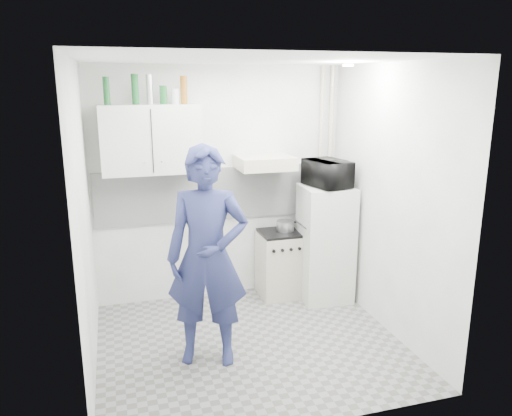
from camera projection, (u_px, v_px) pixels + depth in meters
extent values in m
plane|color=slate|center=(250.00, 343.00, 4.75)|extent=(2.80, 2.80, 0.00)
plane|color=white|center=(249.00, 59.00, 4.11)|extent=(2.80, 2.80, 0.00)
plane|color=white|center=(220.00, 185.00, 5.59)|extent=(2.80, 0.00, 2.80)
plane|color=white|center=(84.00, 224.00, 4.05)|extent=(0.00, 2.60, 2.60)
plane|color=white|center=(389.00, 201.00, 4.81)|extent=(0.00, 2.60, 2.60)
imported|color=navy|center=(207.00, 257.00, 4.26)|extent=(0.81, 0.65, 1.93)
cube|color=#B9B49B|center=(279.00, 265.00, 5.76)|extent=(0.46, 0.46, 0.74)
cube|color=beige|center=(325.00, 243.00, 5.62)|extent=(0.58, 0.58, 1.31)
cube|color=black|center=(280.00, 233.00, 5.67)|extent=(0.44, 0.44, 0.03)
cylinder|color=silver|center=(285.00, 226.00, 5.71)|extent=(0.20, 0.20, 0.11)
imported|color=black|center=(328.00, 173.00, 5.42)|extent=(0.59, 0.46, 0.29)
cylinder|color=#144C1E|center=(106.00, 91.00, 4.86)|extent=(0.06, 0.06, 0.27)
cylinder|color=#144C1E|center=(135.00, 89.00, 4.94)|extent=(0.07, 0.07, 0.30)
cylinder|color=silver|center=(150.00, 90.00, 4.98)|extent=(0.07, 0.07, 0.29)
cylinder|color=#144C1E|center=(163.00, 95.00, 5.02)|extent=(0.07, 0.07, 0.18)
cylinder|color=#B2B7BC|center=(175.00, 96.00, 5.06)|extent=(0.08, 0.08, 0.15)
cylinder|color=brown|center=(184.00, 90.00, 5.07)|extent=(0.07, 0.07, 0.28)
cube|color=beige|center=(151.00, 139.00, 5.09)|extent=(1.00, 0.35, 0.70)
cube|color=#B9B49B|center=(265.00, 162.00, 5.42)|extent=(0.60, 0.50, 0.14)
cube|color=white|center=(220.00, 194.00, 5.61)|extent=(2.74, 0.03, 0.60)
cylinder|color=#B9B49B|center=(329.00, 180.00, 5.87)|extent=(0.05, 0.05, 2.60)
cylinder|color=#B9B49B|center=(320.00, 180.00, 5.84)|extent=(0.04, 0.04, 2.60)
cylinder|color=white|center=(348.00, 65.00, 4.58)|extent=(0.10, 0.10, 0.02)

